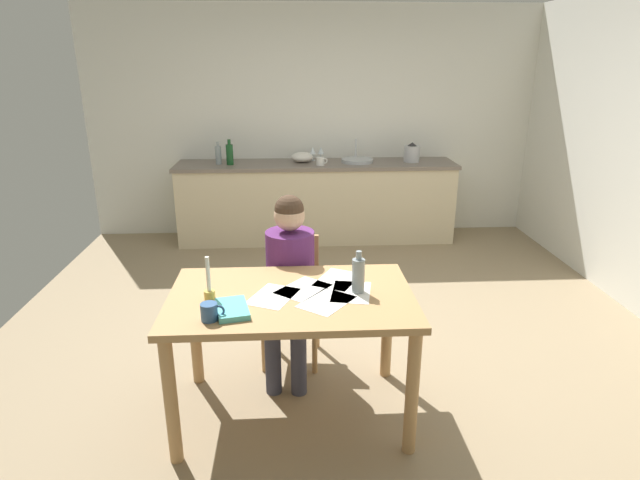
{
  "coord_description": "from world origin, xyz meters",
  "views": [
    {
      "loc": [
        -0.29,
        -3.66,
        2.01
      ],
      "look_at": [
        -0.1,
        -0.3,
        0.85
      ],
      "focal_mm": 29.58,
      "sensor_mm": 36.0,
      "label": 1
    }
  ],
  "objects_px": {
    "sink_unit": "(357,160)",
    "teacup_on_counter": "(321,161)",
    "person_seated": "(289,274)",
    "wine_glass_near_sink": "(321,151)",
    "bottle_oil": "(218,155)",
    "wine_bottle_on_table": "(358,275)",
    "stovetop_kettle": "(412,153)",
    "chair_at_table": "(292,293)",
    "wine_glass_by_kettle": "(313,151)",
    "bottle_vinegar": "(230,154)",
    "candlestick": "(209,288)",
    "dining_table": "(292,313)",
    "coffee_mug": "(210,312)",
    "mixing_bowl": "(302,157)",
    "book_magazine": "(232,309)"
  },
  "relations": [
    {
      "from": "sink_unit",
      "to": "teacup_on_counter",
      "type": "xyz_separation_m",
      "value": [
        -0.42,
        -0.15,
        0.02
      ]
    },
    {
      "from": "person_seated",
      "to": "wine_glass_near_sink",
      "type": "relative_size",
      "value": 7.76
    },
    {
      "from": "teacup_on_counter",
      "to": "bottle_oil",
      "type": "bearing_deg",
      "value": 173.57
    },
    {
      "from": "wine_bottle_on_table",
      "to": "stovetop_kettle",
      "type": "bearing_deg",
      "value": 72.5
    },
    {
      "from": "chair_at_table",
      "to": "wine_glass_near_sink",
      "type": "distance_m",
      "value": 2.8
    },
    {
      "from": "wine_glass_by_kettle",
      "to": "bottle_vinegar",
      "type": "bearing_deg",
      "value": -167.28
    },
    {
      "from": "sink_unit",
      "to": "teacup_on_counter",
      "type": "height_order",
      "value": "sink_unit"
    },
    {
      "from": "chair_at_table",
      "to": "candlestick",
      "type": "height_order",
      "value": "candlestick"
    },
    {
      "from": "dining_table",
      "to": "coffee_mug",
      "type": "height_order",
      "value": "coffee_mug"
    },
    {
      "from": "bottle_oil",
      "to": "teacup_on_counter",
      "type": "distance_m",
      "value": 1.14
    },
    {
      "from": "dining_table",
      "to": "teacup_on_counter",
      "type": "relative_size",
      "value": 10.93
    },
    {
      "from": "candlestick",
      "to": "coffee_mug",
      "type": "bearing_deg",
      "value": -81.56
    },
    {
      "from": "chair_at_table",
      "to": "coffee_mug",
      "type": "distance_m",
      "value": 1.08
    },
    {
      "from": "wine_glass_near_sink",
      "to": "wine_glass_by_kettle",
      "type": "relative_size",
      "value": 1.0
    },
    {
      "from": "dining_table",
      "to": "wine_glass_near_sink",
      "type": "distance_m",
      "value": 3.42
    },
    {
      "from": "wine_bottle_on_table",
      "to": "person_seated",
      "type": "bearing_deg",
      "value": 127.37
    },
    {
      "from": "sink_unit",
      "to": "mixing_bowl",
      "type": "xyz_separation_m",
      "value": [
        -0.62,
        0.05,
        0.03
      ]
    },
    {
      "from": "bottle_oil",
      "to": "book_magazine",
      "type": "bearing_deg",
      "value": -81.97
    },
    {
      "from": "dining_table",
      "to": "chair_at_table",
      "type": "relative_size",
      "value": 1.58
    },
    {
      "from": "bottle_oil",
      "to": "wine_glass_near_sink",
      "type": "relative_size",
      "value": 1.61
    },
    {
      "from": "sink_unit",
      "to": "teacup_on_counter",
      "type": "relative_size",
      "value": 2.9
    },
    {
      "from": "wine_bottle_on_table",
      "to": "sink_unit",
      "type": "height_order",
      "value": "sink_unit"
    },
    {
      "from": "wine_bottle_on_table",
      "to": "wine_glass_near_sink",
      "type": "relative_size",
      "value": 1.58
    },
    {
      "from": "wine_glass_by_kettle",
      "to": "teacup_on_counter",
      "type": "distance_m",
      "value": 0.32
    },
    {
      "from": "mixing_bowl",
      "to": "wine_glass_near_sink",
      "type": "xyz_separation_m",
      "value": [
        0.22,
        0.09,
        0.05
      ]
    },
    {
      "from": "dining_table",
      "to": "wine_bottle_on_table",
      "type": "xyz_separation_m",
      "value": [
        0.37,
        0.02,
        0.22
      ]
    },
    {
      "from": "dining_table",
      "to": "chair_at_table",
      "type": "bearing_deg",
      "value": 89.78
    },
    {
      "from": "wine_bottle_on_table",
      "to": "sink_unit",
      "type": "xyz_separation_m",
      "value": [
        0.39,
        3.23,
        0.05
      ]
    },
    {
      "from": "sink_unit",
      "to": "dining_table",
      "type": "bearing_deg",
      "value": -103.33
    },
    {
      "from": "candlestick",
      "to": "bottle_oil",
      "type": "height_order",
      "value": "bottle_oil"
    },
    {
      "from": "bottle_vinegar",
      "to": "wine_glass_by_kettle",
      "type": "height_order",
      "value": "bottle_vinegar"
    },
    {
      "from": "wine_bottle_on_table",
      "to": "mixing_bowl",
      "type": "distance_m",
      "value": 3.29
    },
    {
      "from": "candlestick",
      "to": "stovetop_kettle",
      "type": "xyz_separation_m",
      "value": [
        1.83,
        3.27,
        0.16
      ]
    },
    {
      "from": "dining_table",
      "to": "mixing_bowl",
      "type": "distance_m",
      "value": 3.31
    },
    {
      "from": "book_magazine",
      "to": "wine_glass_by_kettle",
      "type": "height_order",
      "value": "wine_glass_by_kettle"
    },
    {
      "from": "wine_bottle_on_table",
      "to": "teacup_on_counter",
      "type": "xyz_separation_m",
      "value": [
        -0.03,
        3.07,
        0.07
      ]
    },
    {
      "from": "coffee_mug",
      "to": "bottle_oil",
      "type": "height_order",
      "value": "bottle_oil"
    },
    {
      "from": "teacup_on_counter",
      "to": "wine_glass_by_kettle",
      "type": "bearing_deg",
      "value": 103.67
    },
    {
      "from": "coffee_mug",
      "to": "bottle_oil",
      "type": "xyz_separation_m",
      "value": [
        -0.38,
        3.49,
        0.19
      ]
    },
    {
      "from": "wine_glass_near_sink",
      "to": "teacup_on_counter",
      "type": "bearing_deg",
      "value": -94.04
    },
    {
      "from": "bottle_vinegar",
      "to": "teacup_on_counter",
      "type": "distance_m",
      "value": 1.01
    },
    {
      "from": "stovetop_kettle",
      "to": "wine_glass_near_sink",
      "type": "relative_size",
      "value": 1.43
    },
    {
      "from": "candlestick",
      "to": "bottle_oil",
      "type": "xyz_separation_m",
      "value": [
        -0.34,
        3.25,
        0.16
      ]
    },
    {
      "from": "person_seated",
      "to": "candlestick",
      "type": "height_order",
      "value": "person_seated"
    },
    {
      "from": "bottle_vinegar",
      "to": "teacup_on_counter",
      "type": "xyz_separation_m",
      "value": [
        1.0,
        -0.09,
        -0.07
      ]
    },
    {
      "from": "book_magazine",
      "to": "bottle_oil",
      "type": "bearing_deg",
      "value": 85.8
    },
    {
      "from": "candlestick",
      "to": "bottle_vinegar",
      "type": "height_order",
      "value": "bottle_vinegar"
    },
    {
      "from": "chair_at_table",
      "to": "stovetop_kettle",
      "type": "xyz_separation_m",
      "value": [
        1.39,
        2.57,
        0.52
      ]
    },
    {
      "from": "dining_table",
      "to": "mixing_bowl",
      "type": "bearing_deg",
      "value": 87.45
    },
    {
      "from": "bottle_vinegar",
      "to": "chair_at_table",
      "type": "bearing_deg",
      "value": -75.32
    }
  ]
}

